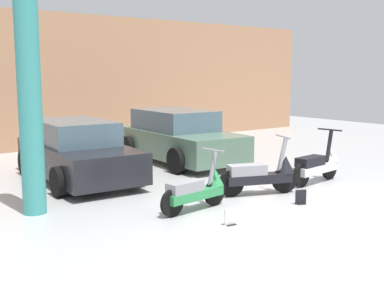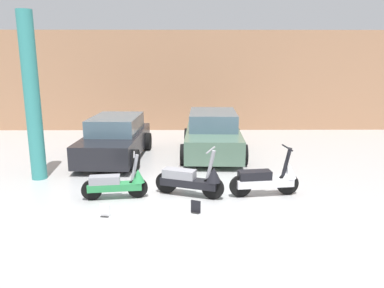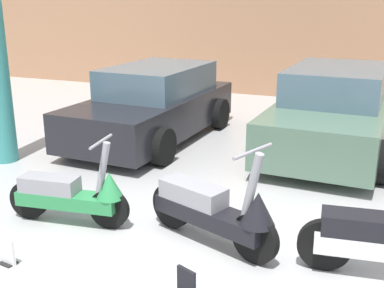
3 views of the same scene
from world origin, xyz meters
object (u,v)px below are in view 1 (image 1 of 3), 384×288
Objects in this scene: scooter_front_left at (197,189)px; car_rear_center at (178,137)px; scooter_front_center at (318,164)px; placard_near_right_scooter at (301,198)px; scooter_front_right at (262,174)px; support_column_side at (29,88)px; car_rear_left at (77,152)px; placard_near_left_scooter at (230,218)px.

car_rear_center is at bearing 51.67° from scooter_front_left.
placard_near_right_scooter is (-1.64, -0.97, -0.28)m from scooter_front_center.
scooter_front_left reaches higher than placard_near_right_scooter.
scooter_front_right reaches higher than placard_near_right_scooter.
placard_near_right_scooter is 0.06× the size of support_column_side.
car_rear_left is 0.95× the size of car_rear_center.
car_rear_center is 5.49m from support_column_side.
support_column_side is at bearing 140.31° from scooter_front_left.
placard_near_left_scooter is at bearing -174.80° from placard_near_right_scooter.
support_column_side is at bearing 132.68° from placard_near_left_scooter.
scooter_front_right is at bearing -18.46° from support_column_side.
placard_near_left_scooter is (-0.08, -0.97, -0.24)m from scooter_front_left.
car_rear_center is (2.35, 3.97, 0.29)m from scooter_front_left.
car_rear_left is (-2.34, 3.33, 0.22)m from scooter_front_right.
scooter_front_right is 5.96× the size of placard_near_right_scooter.
scooter_front_right reaches higher than scooter_front_left.
scooter_front_right is at bearing 32.26° from placard_near_left_scooter.
scooter_front_right is 0.97× the size of scooter_front_center.
car_rear_left is at bearing 93.72° from scooter_front_left.
car_rear_left is 14.91× the size of placard_near_left_scooter.
scooter_front_right is at bearing -8.16° from car_rear_center.
placard_near_left_scooter is (-2.43, -4.94, -0.54)m from car_rear_center.
scooter_front_center is at bearing 30.53° from placard_near_right_scooter.
car_rear_left is at bearing 145.08° from scooter_front_right.
scooter_front_left is 1.00m from placard_near_left_scooter.
placard_near_right_scooter is at bearing -157.05° from scooter_front_center.
car_rear_center reaches higher than placard_near_left_scooter.
placard_near_right_scooter is at bearing -66.04° from scooter_front_right.
scooter_front_center is 5.22m from car_rear_left.
scooter_front_left is 3.53m from car_rear_left.
support_column_side reaches higher than scooter_front_center.
placard_near_right_scooter is at bearing -32.88° from scooter_front_left.
scooter_front_center is 0.38× the size of support_column_side.
scooter_front_right is at bearing -3.47° from scooter_front_left.
placard_near_left_scooter and placard_near_right_scooter have the same top height.
placard_near_left_scooter is (-3.43, -1.13, -0.28)m from scooter_front_center.
scooter_front_center is at bearing 53.44° from car_rear_left.
scooter_front_right is 0.37× the size of support_column_side.
scooter_front_center is at bearing -12.74° from support_column_side.
car_rear_center is 5.53m from placard_near_left_scooter.
scooter_front_center is (3.35, 0.16, 0.04)m from scooter_front_left.
scooter_front_left is at bearing -155.86° from scooter_front_right.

